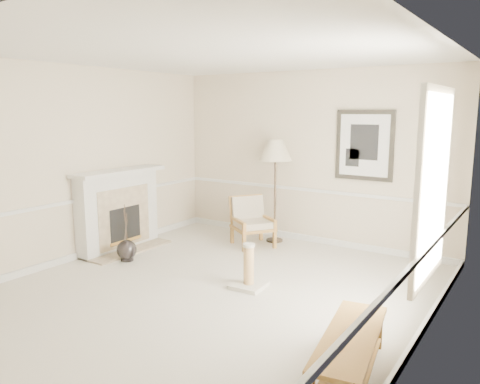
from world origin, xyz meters
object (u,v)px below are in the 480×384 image
at_px(armchair, 251,219).
at_px(floor_lamp, 276,153).
at_px(floor_vase, 127,250).
at_px(scratching_post, 249,274).
at_px(bench, 350,349).

xyz_separation_m(armchair, floor_lamp, (0.24, 0.39, 1.09)).
distance_m(floor_vase, scratching_post, 2.12).
xyz_separation_m(floor_lamp, bench, (2.61, -3.34, -1.26)).
relative_size(floor_vase, scratching_post, 1.50).
bearing_deg(armchair, bench, -101.35).
height_order(floor_vase, bench, floor_vase).
xyz_separation_m(armchair, bench, (2.85, -2.95, -0.17)).
bearing_deg(floor_lamp, scratching_post, -69.07).
height_order(bench, scratching_post, scratching_post).
height_order(floor_vase, armchair, floor_vase).
distance_m(floor_lamp, scratching_post, 2.59).
height_order(armchair, scratching_post, armchair).
bearing_deg(armchair, floor_lamp, 3.00).
xyz_separation_m(floor_lamp, scratching_post, (0.79, -2.07, -1.35)).
xyz_separation_m(floor_vase, floor_lamp, (1.32, 2.17, 1.37)).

